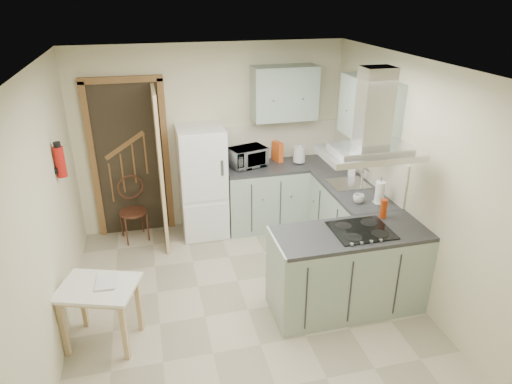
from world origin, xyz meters
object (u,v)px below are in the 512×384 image
object	(u,v)px
drop_leaf_table	(102,314)
fridge	(202,182)
extractor_hood	(370,153)
peninsula	(348,270)
bentwood_chair	(133,212)
microwave	(248,157)

from	to	relation	value
drop_leaf_table	fridge	bearing A→B (deg)	76.76
extractor_hood	peninsula	bearing A→B (deg)	180.00
bentwood_chair	drop_leaf_table	bearing A→B (deg)	-112.59
bentwood_chair	microwave	distance (m)	1.69
fridge	drop_leaf_table	bearing A→B (deg)	-122.52
extractor_hood	microwave	world-z (taller)	extractor_hood
extractor_hood	microwave	distance (m)	2.25
fridge	peninsula	size ratio (longest dim) A/B	0.97
peninsula	extractor_hood	world-z (taller)	extractor_hood
peninsula	extractor_hood	distance (m)	1.27
extractor_hood	microwave	bearing A→B (deg)	108.87
peninsula	extractor_hood	xyz separation A→B (m)	(0.10, 0.00, 1.27)
drop_leaf_table	bentwood_chair	distance (m)	1.99
peninsula	extractor_hood	size ratio (longest dim) A/B	1.72
peninsula	extractor_hood	bearing A→B (deg)	0.00
peninsula	drop_leaf_table	bearing A→B (deg)	178.82
microwave	extractor_hood	bearing A→B (deg)	-88.10
peninsula	drop_leaf_table	distance (m)	2.46
extractor_hood	bentwood_chair	world-z (taller)	extractor_hood
extractor_hood	bentwood_chair	xyz separation A→B (m)	(-2.26, 2.02, -1.32)
fridge	peninsula	world-z (taller)	fridge
drop_leaf_table	bentwood_chair	xyz separation A→B (m)	(0.29, 1.97, 0.08)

